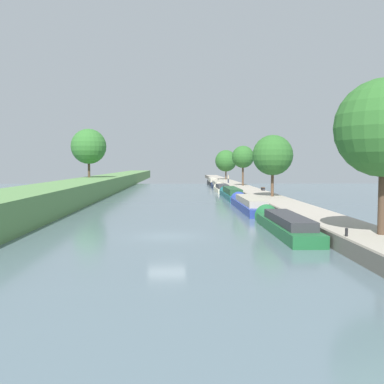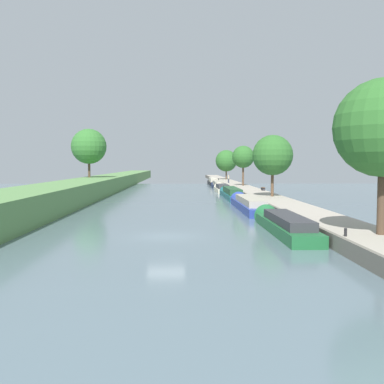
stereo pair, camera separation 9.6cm
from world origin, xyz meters
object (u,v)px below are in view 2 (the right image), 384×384
(mooring_bollard_far, at_px, (218,179))
(narrowboat_green, at_px, (283,224))
(narrowboat_cream, at_px, (222,188))
(park_bench, at_px, (263,188))
(narrowboat_black, at_px, (213,182))
(narrowboat_blue, at_px, (248,204))
(mooring_bollard_near, at_px, (346,232))
(narrowboat_navy, at_px, (217,185))
(person_walking, at_px, (229,179))
(narrowboat_teal, at_px, (231,193))

(mooring_bollard_far, bearing_deg, narrowboat_green, -91.32)
(narrowboat_cream, bearing_deg, park_bench, -65.80)
(narrowboat_black, bearing_deg, narrowboat_blue, -90.14)
(narrowboat_blue, relative_size, mooring_bollard_near, 35.74)
(narrowboat_navy, bearing_deg, narrowboat_black, 89.88)
(narrowboat_green, relative_size, mooring_bollard_near, 29.81)
(narrowboat_blue, relative_size, person_walking, 9.69)
(mooring_bollard_far, bearing_deg, park_bench, -85.81)
(narrowboat_teal, relative_size, mooring_bollard_far, 35.95)
(narrowboat_green, distance_m, mooring_bollard_far, 78.31)
(narrowboat_teal, xyz_separation_m, narrowboat_black, (0.10, 39.56, 0.05))
(narrowboat_navy, xyz_separation_m, narrowboat_black, (0.03, 14.10, 0.08))
(park_bench, bearing_deg, person_walking, 94.81)
(narrowboat_cream, bearing_deg, person_walking, 79.78)
(narrowboat_blue, height_order, narrowboat_cream, narrowboat_blue)
(narrowboat_cream, distance_m, person_walking, 16.22)
(narrowboat_blue, xyz_separation_m, mooring_bollard_far, (1.97, 62.46, 0.50))
(mooring_bollard_far, distance_m, park_bench, 43.19)
(person_walking, relative_size, mooring_bollard_far, 3.69)
(narrowboat_teal, distance_m, person_walking, 30.13)
(narrowboat_cream, distance_m, narrowboat_black, 25.50)
(park_bench, bearing_deg, narrowboat_black, 97.66)
(person_walking, bearing_deg, narrowboat_navy, -120.83)
(narrowboat_black, xyz_separation_m, mooring_bollard_near, (1.83, -79.65, 0.42))
(narrowboat_navy, xyz_separation_m, mooring_bollard_far, (1.86, 20.16, 0.51))
(narrowboat_green, bearing_deg, narrowboat_blue, 90.61)
(park_bench, bearing_deg, narrowboat_green, -98.01)
(narrowboat_cream, xyz_separation_m, narrowboat_navy, (0.17, 11.39, 0.04))
(person_walking, bearing_deg, narrowboat_cream, -100.22)
(narrowboat_teal, distance_m, narrowboat_black, 39.56)
(narrowboat_teal, distance_m, mooring_bollard_near, 40.14)
(mooring_bollard_near, relative_size, park_bench, 0.30)
(narrowboat_green, relative_size, mooring_bollard_far, 29.81)
(narrowboat_green, height_order, narrowboat_cream, narrowboat_green)
(narrowboat_teal, xyz_separation_m, mooring_bollard_far, (1.93, 45.62, 0.47))
(narrowboat_green, relative_size, person_walking, 8.08)
(mooring_bollard_far, bearing_deg, mooring_bollard_near, -90.00)
(narrowboat_blue, height_order, park_bench, narrowboat_blue)
(narrowboat_black, bearing_deg, park_bench, -82.34)
(mooring_bollard_near, distance_m, mooring_bollard_far, 85.71)
(narrowboat_teal, height_order, narrowboat_navy, narrowboat_teal)
(mooring_bollard_far, bearing_deg, narrowboat_navy, -95.26)
(narrowboat_green, bearing_deg, narrowboat_navy, 90.05)
(narrowboat_blue, relative_size, mooring_bollard_far, 35.74)
(narrowboat_cream, relative_size, mooring_bollard_far, 23.94)
(narrowboat_blue, height_order, mooring_bollard_far, narrowboat_blue)
(narrowboat_navy, relative_size, park_bench, 8.44)
(narrowboat_teal, relative_size, narrowboat_navy, 1.28)
(narrowboat_teal, height_order, narrowboat_cream, narrowboat_teal)
(narrowboat_green, distance_m, narrowboat_teal, 32.67)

